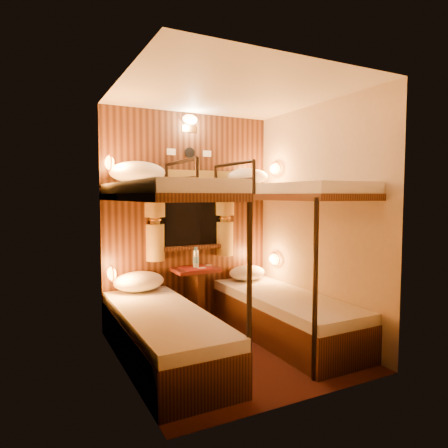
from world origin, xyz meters
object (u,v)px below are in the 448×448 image
bunk_left (163,299)px  bottle_left (196,259)px  bunk_right (284,284)px  table (196,289)px  bottle_right (196,259)px

bunk_left → bottle_left: bunk_left is taller
bunk_right → table: bearing=129.7°
bunk_right → bottle_right: 1.05m
bunk_right → bottle_right: bunk_right is taller
bunk_left → table: bearing=50.3°
table → bottle_right: bearing=63.3°
bunk_right → table: bunk_right is taller
bunk_left → bottle_left: (0.66, 0.80, 0.19)m
bunk_left → bunk_right: size_ratio=1.00×
bunk_right → bottle_left: size_ratio=8.11×
bottle_left → bunk_right: bearing=-51.4°
bottle_left → bottle_right: 0.03m
bunk_left → bottle_left: 1.05m
table → bottle_left: bearing=66.2°
table → bottle_left: 0.34m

